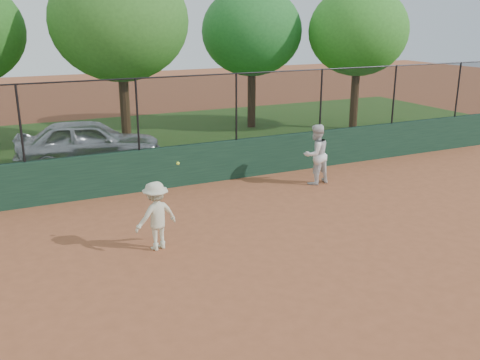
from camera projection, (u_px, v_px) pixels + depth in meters
name	position (u px, v px, depth m)	size (l,w,h in m)	color
ground	(252.00, 275.00, 10.31)	(80.00, 80.00, 0.00)	#9D5332
back_wall	(158.00, 169.00, 15.31)	(26.00, 0.20, 1.20)	#1A3B28
grass_strip	(112.00, 145.00, 20.65)	(36.00, 12.00, 0.01)	#264D18
parked_car	(89.00, 143.00, 17.58)	(1.86, 4.63, 1.58)	silver
player_second	(316.00, 154.00, 15.69)	(0.87, 0.68, 1.79)	silver
player_main	(156.00, 216.00, 11.27)	(1.07, 0.77, 1.91)	beige
fence_assembly	(154.00, 112.00, 14.81)	(26.00, 0.06, 2.00)	black
tree_2	(120.00, 21.00, 19.02)	(4.97, 4.52, 6.77)	#483119
tree_3	(252.00, 32.00, 22.92)	(4.39, 3.99, 6.06)	#3F2615
tree_4	(359.00, 31.00, 22.52)	(4.33, 3.94, 6.06)	#4B2E1A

